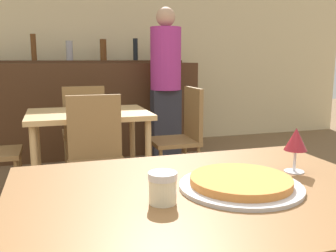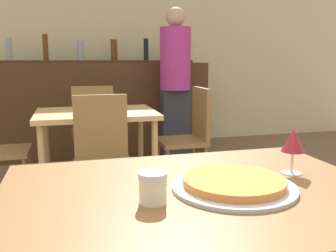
# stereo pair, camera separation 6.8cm
# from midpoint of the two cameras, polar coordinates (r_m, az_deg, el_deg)

# --- Properties ---
(wall_back) EXTENTS (8.00, 0.05, 2.80)m
(wall_back) POSITION_cam_midpoint_polar(r_m,az_deg,el_deg) (5.14, -13.12, 12.60)
(wall_back) COLOR beige
(wall_back) RESTS_ON ground_plane
(dining_table_near) EXTENTS (1.18, 0.85, 0.77)m
(dining_table_near) POSITION_cam_midpoint_polar(r_m,az_deg,el_deg) (1.20, 3.59, -13.16)
(dining_table_near) COLOR brown
(dining_table_near) RESTS_ON ground_plane
(dining_table_far) EXTENTS (0.97, 0.73, 0.74)m
(dining_table_far) POSITION_cam_midpoint_polar(r_m,az_deg,el_deg) (3.14, -12.58, 0.44)
(dining_table_far) COLOR tan
(dining_table_far) RESTS_ON ground_plane
(bar_counter) EXTENTS (2.60, 0.56, 1.11)m
(bar_counter) POSITION_cam_midpoint_polar(r_m,az_deg,el_deg) (4.67, -12.24, 2.53)
(bar_counter) COLOR #4C2D19
(bar_counter) RESTS_ON ground_plane
(bar_back_shelf) EXTENTS (2.39, 0.24, 0.34)m
(bar_back_shelf) POSITION_cam_midpoint_polar(r_m,az_deg,el_deg) (4.77, -12.72, 10.10)
(bar_back_shelf) COLOR #4C2D19
(bar_back_shelf) RESTS_ON bar_counter
(chair_far_side_front) EXTENTS (0.40, 0.40, 0.91)m
(chair_far_side_front) POSITION_cam_midpoint_polar(r_m,az_deg,el_deg) (2.65, -11.51, -4.00)
(chair_far_side_front) COLOR olive
(chair_far_side_front) RESTS_ON ground_plane
(chair_far_side_back) EXTENTS (0.40, 0.40, 0.91)m
(chair_far_side_back) POSITION_cam_midpoint_polar(r_m,az_deg,el_deg) (3.68, -13.20, -0.07)
(chair_far_side_back) COLOR olive
(chair_far_side_back) RESTS_ON ground_plane
(chair_far_side_right) EXTENTS (0.40, 0.40, 0.91)m
(chair_far_side_right) POSITION_cam_midpoint_polar(r_m,az_deg,el_deg) (3.33, 1.65, -0.89)
(chair_far_side_right) COLOR olive
(chair_far_side_right) RESTS_ON ground_plane
(pizza_tray) EXTENTS (0.38, 0.38, 0.04)m
(pizza_tray) POSITION_cam_midpoint_polar(r_m,az_deg,el_deg) (1.19, 9.37, -8.57)
(pizza_tray) COLOR #B7B7BC
(pizza_tray) RESTS_ON dining_table_near
(cheese_shaker) EXTENTS (0.08, 0.08, 0.09)m
(cheese_shaker) POSITION_cam_midpoint_polar(r_m,az_deg,el_deg) (1.05, -2.71, -9.36)
(cheese_shaker) COLOR beige
(cheese_shaker) RESTS_ON dining_table_near
(person_standing) EXTENTS (0.34, 0.34, 1.72)m
(person_standing) POSITION_cam_midpoint_polar(r_m,az_deg,el_deg) (4.21, -0.82, 7.07)
(person_standing) COLOR #2D2D38
(person_standing) RESTS_ON ground_plane
(wine_glass) EXTENTS (0.08, 0.08, 0.16)m
(wine_glass) POSITION_cam_midpoint_polar(r_m,az_deg,el_deg) (1.37, 17.57, -2.15)
(wine_glass) COLOR silver
(wine_glass) RESTS_ON dining_table_near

